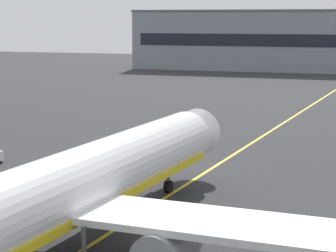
% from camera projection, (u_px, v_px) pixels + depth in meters
% --- Properties ---
extents(taxiway_centreline, '(10.06, 179.75, 0.01)m').
position_uv_depth(taxiway_centreline, '(206.00, 172.00, 55.23)').
color(taxiway_centreline, yellow).
rests_on(taxiway_centreline, ground).
extents(airliner_foreground, '(32.25, 41.52, 11.65)m').
position_uv_depth(airliner_foreground, '(57.00, 195.00, 34.88)').
color(airliner_foreground, white).
rests_on(airliner_foreground, ground).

